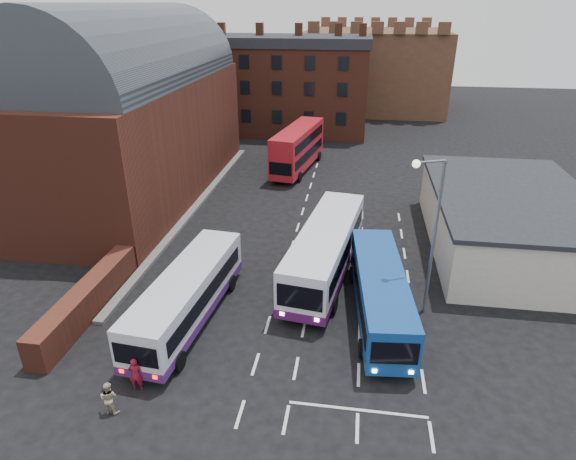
# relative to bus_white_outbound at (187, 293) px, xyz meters

# --- Properties ---
(ground) EXTENTS (180.00, 180.00, 0.00)m
(ground) POSITION_rel_bus_white_outbound_xyz_m (4.38, -2.25, -1.74)
(ground) COLOR black
(railway_station) EXTENTS (12.00, 28.00, 16.00)m
(railway_station) POSITION_rel_bus_white_outbound_xyz_m (-11.12, 18.75, 5.89)
(railway_station) COLOR #602B1E
(railway_station) RESTS_ON ground
(forecourt_wall) EXTENTS (1.20, 10.00, 1.80)m
(forecourt_wall) POSITION_rel_bus_white_outbound_xyz_m (-5.82, -0.25, -0.84)
(forecourt_wall) COLOR #602B1E
(forecourt_wall) RESTS_ON ground
(cream_building) EXTENTS (10.40, 16.40, 4.25)m
(cream_building) POSITION_rel_bus_white_outbound_xyz_m (19.38, 11.75, 0.41)
(cream_building) COLOR beige
(cream_building) RESTS_ON ground
(brick_terrace) EXTENTS (22.00, 10.00, 11.00)m
(brick_terrace) POSITION_rel_bus_white_outbound_xyz_m (-1.62, 43.75, 3.76)
(brick_terrace) COLOR brown
(brick_terrace) RESTS_ON ground
(castle_keep) EXTENTS (22.00, 22.00, 12.00)m
(castle_keep) POSITION_rel_bus_white_outbound_xyz_m (10.38, 63.75, 4.26)
(castle_keep) COLOR brown
(castle_keep) RESTS_ON ground
(bus_white_outbound) EXTENTS (3.48, 10.99, 2.95)m
(bus_white_outbound) POSITION_rel_bus_white_outbound_xyz_m (0.00, 0.00, 0.00)
(bus_white_outbound) COLOR silver
(bus_white_outbound) RESTS_ON ground
(bus_white_inbound) EXTENTS (4.55, 12.65, 3.38)m
(bus_white_inbound) POSITION_rel_bus_white_outbound_xyz_m (7.05, 5.99, 0.25)
(bus_white_inbound) COLOR white
(bus_white_inbound) RESTS_ON ground
(bus_blue) EXTENTS (3.45, 10.86, 2.91)m
(bus_blue) POSITION_rel_bus_white_outbound_xyz_m (10.38, 1.80, -0.02)
(bus_blue) COLOR navy
(bus_blue) RESTS_ON ground
(bus_red_double) EXTENTS (4.36, 11.38, 4.44)m
(bus_red_double) POSITION_rel_bus_white_outbound_xyz_m (2.52, 27.19, 0.62)
(bus_red_double) COLOR red
(bus_red_double) RESTS_ON ground
(street_lamp) EXTENTS (1.74, 0.88, 9.09)m
(street_lamp) POSITION_rel_bus_white_outbound_xyz_m (12.69, 2.63, 3.74)
(street_lamp) COLOR slate
(street_lamp) RESTS_ON ground
(pedestrian_red) EXTENTS (0.71, 0.54, 1.75)m
(pedestrian_red) POSITION_rel_bus_white_outbound_xyz_m (-0.58, -5.47, -0.87)
(pedestrian_red) COLOR maroon
(pedestrian_red) RESTS_ON ground
(pedestrian_beige) EXTENTS (0.81, 0.65, 1.58)m
(pedestrian_beige) POSITION_rel_bus_white_outbound_xyz_m (-1.15, -6.91, -0.95)
(pedestrian_beige) COLOR tan
(pedestrian_beige) RESTS_ON ground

